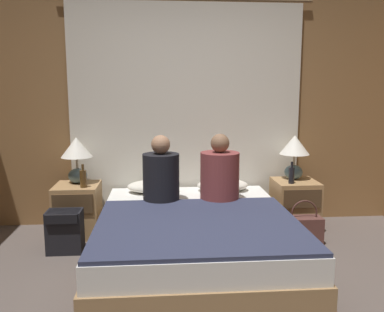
{
  "coord_description": "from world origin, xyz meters",
  "views": [
    {
      "loc": [
        -0.29,
        -2.37,
        1.46
      ],
      "look_at": [
        0.0,
        1.2,
        0.86
      ],
      "focal_mm": 38.0,
      "sensor_mm": 36.0,
      "label": 1
    }
  ],
  "objects": [
    {
      "name": "wall_back",
      "position": [
        0.0,
        2.01,
        1.25
      ],
      "size": [
        4.71,
        0.06,
        2.5
      ],
      "color": "olive",
      "rests_on": "ground_plane"
    },
    {
      "name": "curtain_panel",
      "position": [
        0.0,
        1.95,
        1.18
      ],
      "size": [
        2.64,
        0.02,
        2.37
      ],
      "color": "silver",
      "rests_on": "ground_plane"
    },
    {
      "name": "bed",
      "position": [
        0.0,
        0.91,
        0.2
      ],
      "size": [
        1.63,
        1.98,
        0.41
      ],
      "color": "#99754C",
      "rests_on": "ground_plane"
    },
    {
      "name": "nightstand_left",
      "position": [
        -1.12,
        1.64,
        0.26
      ],
      "size": [
        0.43,
        0.45,
        0.52
      ],
      "color": "#A87F51",
      "rests_on": "ground_plane"
    },
    {
      "name": "nightstand_right",
      "position": [
        1.12,
        1.64,
        0.26
      ],
      "size": [
        0.43,
        0.45,
        0.52
      ],
      "color": "#A87F51",
      "rests_on": "ground_plane"
    },
    {
      "name": "lamp_left",
      "position": [
        -1.12,
        1.72,
        0.82
      ],
      "size": [
        0.31,
        0.31,
        0.47
      ],
      "color": "slate",
      "rests_on": "nightstand_left"
    },
    {
      "name": "lamp_right",
      "position": [
        1.12,
        1.72,
        0.82
      ],
      "size": [
        0.31,
        0.31,
        0.47
      ],
      "color": "slate",
      "rests_on": "nightstand_right"
    },
    {
      "name": "pillow_left",
      "position": [
        -0.36,
        1.69,
        0.47
      ],
      "size": [
        0.53,
        0.34,
        0.12
      ],
      "color": "silver",
      "rests_on": "bed"
    },
    {
      "name": "pillow_right",
      "position": [
        0.36,
        1.69,
        0.47
      ],
      "size": [
        0.53,
        0.34,
        0.12
      ],
      "color": "silver",
      "rests_on": "bed"
    },
    {
      "name": "blanket_on_bed",
      "position": [
        0.0,
        0.61,
        0.43
      ],
      "size": [
        1.57,
        1.34,
        0.03
      ],
      "color": "#2D334C",
      "rests_on": "bed"
    },
    {
      "name": "person_left_in_bed",
      "position": [
        -0.28,
        1.32,
        0.67
      ],
      "size": [
        0.34,
        0.34,
        0.63
      ],
      "color": "black",
      "rests_on": "bed"
    },
    {
      "name": "person_right_in_bed",
      "position": [
        0.27,
        1.32,
        0.67
      ],
      "size": [
        0.36,
        0.36,
        0.64
      ],
      "color": "brown",
      "rests_on": "bed"
    },
    {
      "name": "beer_bottle_on_left_stand",
      "position": [
        -1.03,
        1.53,
        0.6
      ],
      "size": [
        0.06,
        0.06,
        0.23
      ],
      "color": "#513819",
      "rests_on": "nightstand_left"
    },
    {
      "name": "beer_bottle_on_right_stand",
      "position": [
        1.03,
        1.53,
        0.6
      ],
      "size": [
        0.06,
        0.06,
        0.22
      ],
      "color": "black",
      "rests_on": "nightstand_right"
    },
    {
      "name": "backpack_on_floor",
      "position": [
        -1.15,
        1.2,
        0.22
      ],
      "size": [
        0.31,
        0.23,
        0.38
      ],
      "color": "black",
      "rests_on": "ground_plane"
    },
    {
      "name": "handbag_on_floor",
      "position": [
        1.07,
        1.23,
        0.14
      ],
      "size": [
        0.34,
        0.17,
        0.42
      ],
      "color": "brown",
      "rests_on": "ground_plane"
    }
  ]
}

